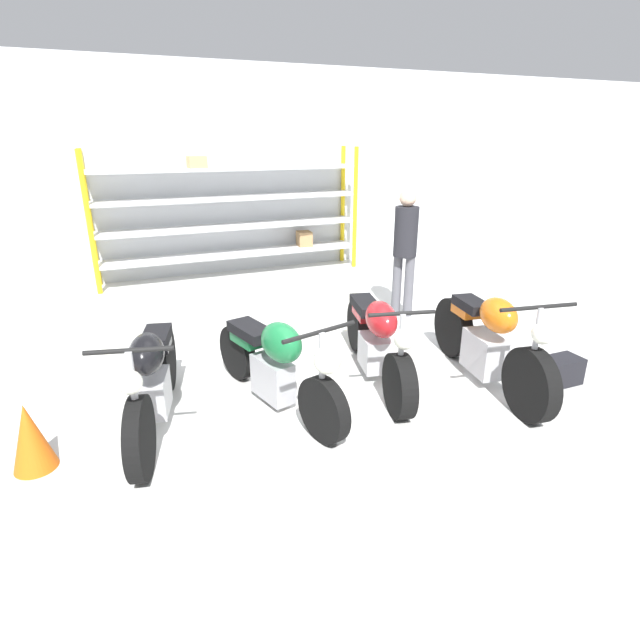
{
  "coord_description": "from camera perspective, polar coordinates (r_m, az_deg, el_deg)",
  "views": [
    {
      "loc": [
        -1.78,
        -3.86,
        2.41
      ],
      "look_at": [
        0.0,
        0.4,
        0.7
      ],
      "focal_mm": 28.0,
      "sensor_mm": 36.0,
      "label": 1
    }
  ],
  "objects": [
    {
      "name": "ground_plane",
      "position": [
        4.88,
        1.84,
        -9.24
      ],
      "size": [
        30.0,
        30.0,
        0.0
      ],
      "primitive_type": "plane",
      "color": "silver"
    },
    {
      "name": "back_wall",
      "position": [
        9.37,
        -12.2,
        16.16
      ],
      "size": [
        30.0,
        0.08,
        3.6
      ],
      "color": "silver",
      "rests_on": "ground_plane"
    },
    {
      "name": "shelving_rack",
      "position": [
        9.14,
        -9.76,
        12.1
      ],
      "size": [
        4.68,
        0.63,
        2.23
      ],
      "color": "yellow",
      "rests_on": "ground_plane"
    },
    {
      "name": "motorcycle_black",
      "position": [
        4.52,
        -18.58,
        -6.37
      ],
      "size": [
        0.76,
        2.02,
        1.02
      ],
      "rotation": [
        0.0,
        0.0,
        -1.81
      ],
      "color": "black",
      "rests_on": "ground_plane"
    },
    {
      "name": "motorcycle_green",
      "position": [
        4.62,
        -5.03,
        -4.89
      ],
      "size": [
        0.83,
        2.0,
        0.98
      ],
      "rotation": [
        0.0,
        0.0,
        -1.31
      ],
      "color": "black",
      "rests_on": "ground_plane"
    },
    {
      "name": "motorcycle_red",
      "position": [
        5.18,
        6.51,
        -2.19
      ],
      "size": [
        0.77,
        2.12,
        0.99
      ],
      "rotation": [
        0.0,
        0.0,
        -1.8
      ],
      "color": "black",
      "rests_on": "ground_plane"
    },
    {
      "name": "motorcycle_orange",
      "position": [
        5.31,
        18.69,
        -2.37
      ],
      "size": [
        0.72,
        2.13,
        1.07
      ],
      "rotation": [
        0.0,
        0.0,
        -1.74
      ],
      "color": "black",
      "rests_on": "ground_plane"
    },
    {
      "name": "person_browsing",
      "position": [
        6.99,
        9.72,
        8.71
      ],
      "size": [
        0.45,
        0.45,
        1.75
      ],
      "rotation": [
        0.0,
        0.0,
        3.77
      ],
      "color": "#595960",
      "rests_on": "ground_plane"
    },
    {
      "name": "toolbox",
      "position": [
        5.71,
        25.68,
        -5.25
      ],
      "size": [
        0.44,
        0.26,
        0.28
      ],
      "color": "black",
      "rests_on": "ground_plane"
    },
    {
      "name": "traffic_cone",
      "position": [
        4.44,
        -30.23,
        -11.46
      ],
      "size": [
        0.32,
        0.32,
        0.55
      ],
      "color": "orange",
      "rests_on": "ground_plane"
    }
  ]
}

